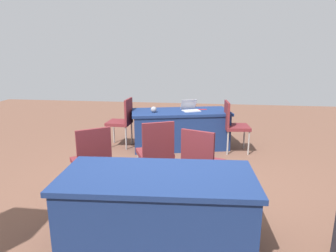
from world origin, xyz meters
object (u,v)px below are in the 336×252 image
table_foreground (180,129)px  chair_near_front (201,160)px  chair_aisle (92,158)px  chair_by_pillar (123,119)px  table_mid_left (158,209)px  chair_tucked_right (233,123)px  yarn_ball (154,109)px  laptop_silver (190,109)px  scissors_red (202,109)px  chair_tucked_left (156,150)px

table_foreground → chair_near_front: (-0.45, 2.13, 0.17)m
chair_aisle → chair_by_pillar: size_ratio=1.00×
table_mid_left → chair_tucked_right: bearing=-107.6°
chair_tucked_right → yarn_ball: size_ratio=8.63×
chair_near_front → yarn_ball: 2.15m
table_foreground → chair_by_pillar: 1.15m
table_mid_left → chair_aisle: size_ratio=1.98×
chair_near_front → laptop_silver: size_ratio=2.29×
laptop_silver → chair_near_front: bearing=72.1°
chair_by_pillar → scissors_red: bearing=-77.4°
chair_near_front → chair_aisle: size_ratio=0.99×
chair_aisle → chair_tucked_left: bearing=-11.7°
yarn_ball → chair_near_front: bearing=116.2°
chair_tucked_right → chair_by_pillar: chair_by_pillar is taller
table_mid_left → yarn_ball: size_ratio=17.15×
yarn_ball → scissors_red: size_ratio=0.61×
laptop_silver → yarn_ball: bearing=-4.7°
chair_by_pillar → table_foreground: bearing=-82.2°
yarn_ball → chair_tucked_left: bearing=101.2°
table_mid_left → chair_near_front: size_ratio=2.01×
table_mid_left → scissors_red: bearing=-96.1°
chair_aisle → chair_near_front: bearing=-30.9°
chair_near_front → chair_aisle: chair_aisle is taller
table_mid_left → chair_near_front: chair_near_front is taller
chair_tucked_right → scissors_red: size_ratio=5.29×
table_mid_left → laptop_silver: bearing=-92.2°
table_mid_left → chair_tucked_left: bearing=-79.4°
chair_tucked_left → chair_tucked_right: 2.11m
chair_tucked_right → yarn_ball: 1.50m
table_foreground → table_mid_left: bearing=91.2°
chair_tucked_left → chair_by_pillar: 2.05m
chair_near_front → table_foreground: bearing=123.2°
table_foreground → laptop_silver: bearing=-169.8°
table_foreground → chair_tucked_left: chair_tucked_left is taller
chair_aisle → laptop_silver: bearing=28.0°
chair_tucked_left → chair_tucked_right: bearing=32.5°
chair_by_pillar → chair_tucked_right: bearing=-88.9°
chair_tucked_right → chair_aisle: size_ratio=1.00×
chair_near_front → chair_tucked_left: 0.64m
table_foreground → chair_tucked_right: size_ratio=2.11×
table_foreground → chair_aisle: size_ratio=2.10×
chair_tucked_left → chair_near_front: bearing=-43.9°
scissors_red → laptop_silver: bearing=17.5°
chair_near_front → chair_by_pillar: (1.58, -2.02, 0.01)m
table_foreground → chair_tucked_right: bearing=171.4°
table_foreground → chair_tucked_left: size_ratio=2.05×
chair_by_pillar → yarn_ball: size_ratio=8.68×
table_mid_left → chair_near_front: 1.04m
chair_near_front → chair_tucked_right: 2.05m
laptop_silver → chair_aisle: bearing=39.7°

